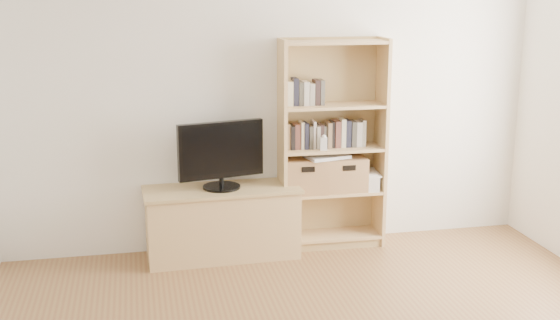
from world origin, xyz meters
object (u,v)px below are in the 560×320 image
object	(u,v)px
television	(221,155)
basket_left	(305,175)
basket_right	(344,173)
bookshelf	(332,145)
laptop	(326,156)
tv_stand	(222,224)
baby_monitor	(324,144)

from	to	relation	value
television	basket_left	size ratio (longest dim) A/B	2.01
television	basket_right	size ratio (longest dim) A/B	2.04
bookshelf	television	distance (m)	0.95
bookshelf	laptop	world-z (taller)	bookshelf
basket_left	tv_stand	bearing A→B (deg)	-171.85
basket_right	laptop	xyz separation A→B (m)	(-0.16, -0.01, 0.16)
tv_stand	basket_right	xyz separation A→B (m)	(1.05, 0.07, 0.35)
laptop	tv_stand	bearing A→B (deg)	170.39
bookshelf	basket_left	xyz separation A→B (m)	(-0.24, -0.00, -0.25)
bookshelf	baby_monitor	size ratio (longest dim) A/B	16.40
basket_left	basket_right	bearing A→B (deg)	1.51
tv_stand	baby_monitor	distance (m)	1.06
television	baby_monitor	bearing A→B (deg)	-14.11
basket_left	basket_right	size ratio (longest dim) A/B	1.02
bookshelf	basket_right	size ratio (longest dim) A/B	5.10
baby_monitor	laptop	world-z (taller)	baby_monitor
basket_left	basket_right	distance (m)	0.34
bookshelf	baby_monitor	xyz separation A→B (m)	(-0.10, -0.10, 0.03)
basket_left	baby_monitor	bearing A→B (deg)	-32.65
baby_monitor	basket_right	bearing A→B (deg)	36.12
basket_right	laptop	distance (m)	0.23
tv_stand	basket_left	size ratio (longest dim) A/B	3.47
tv_stand	bookshelf	size ratio (longest dim) A/B	0.69
bookshelf	baby_monitor	world-z (taller)	bookshelf
television	basket_right	bearing A→B (deg)	-8.90
baby_monitor	laptop	distance (m)	0.15
laptop	television	bearing A→B (deg)	170.39
baby_monitor	laptop	size ratio (longest dim) A/B	0.31
tv_stand	basket_right	bearing A→B (deg)	1.74
tv_stand	basket_right	size ratio (longest dim) A/B	3.53
basket_right	baby_monitor	bearing A→B (deg)	-156.23
laptop	baby_monitor	bearing A→B (deg)	-133.21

